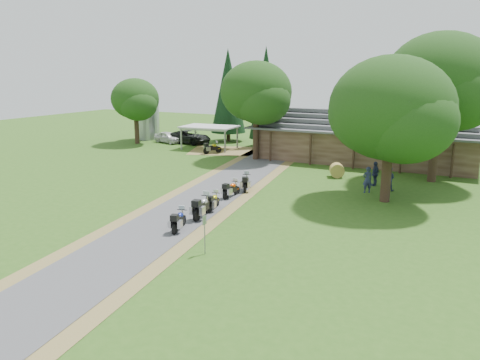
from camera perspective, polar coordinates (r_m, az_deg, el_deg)
The scene contains 24 objects.
ground at distance 27.75m, azimuth -8.58°, elevation -4.85°, with size 120.00×120.00×0.00m, color #305919.
driveway at distance 31.20m, azimuth -5.08°, elevation -2.72°, with size 46.00×46.00×0.00m, color #434446.
lodge at distance 46.77m, azimuth 15.06°, elevation 5.28°, with size 21.40×9.40×4.90m, color #4F3728, non-canonical shape.
silo at distance 60.81m, azimuth -11.24°, elevation 7.73°, with size 2.96×2.96×6.00m, color gray.
carport at distance 52.28m, azimuth -3.74°, elevation 5.19°, with size 5.88×3.92×2.55m, color silver, non-canonical shape.
car_white_sedan at distance 57.35m, azimuth -8.77°, elevation 5.35°, with size 5.11×2.16×1.70m, color silver.
car_dark_suv at distance 56.53m, azimuth -6.26°, elevation 5.63°, with size 6.04×2.57×2.32m, color black.
motorcycle_row_a at distance 25.81m, azimuth -7.45°, elevation -4.76°, with size 1.81×0.59×1.24m, color navy, non-canonical shape.
motorcycle_row_b at distance 27.83m, azimuth -4.61°, elevation -3.13°, with size 2.12×0.69×1.45m, color #A6A8AD, non-canonical shape.
motorcycle_row_c at distance 29.35m, azimuth -3.26°, elevation -2.51°, with size 1.73×0.56×1.18m, color #C6C00B, non-canonical shape.
motorcycle_row_d at distance 32.18m, azimuth -1.06°, elevation -1.04°, with size 1.80×0.59×1.23m, color #E44904, non-canonical shape.
motorcycle_row_e at distance 34.05m, azimuth 0.73°, elevation -0.18°, with size 1.90×0.62×1.30m, color black, non-canonical shape.
motorcycle_carport_a at distance 49.42m, azimuth -3.38°, elevation 4.00°, with size 1.91×0.62×1.30m, color #D3C712, non-canonical shape.
person_a at distance 34.47m, azimuth 15.28°, elevation 0.30°, with size 0.63×0.46×2.23m, color navy.
person_b at distance 35.59m, azimuth 17.71°, elevation 0.39°, with size 0.58×0.42×2.04m, color navy.
person_c at distance 36.73m, azimuth 16.17°, elevation 0.99°, with size 0.62×0.45×2.19m, color navy.
hay_bale at distance 39.06m, azimuth 11.72°, elevation 1.17°, with size 1.15×1.15×1.05m, color #A5813C.
sign_post at distance 22.28m, azimuth -4.32°, elevation -6.68°, with size 0.35×0.06×1.94m, color gray, non-canonical shape.
oak_lodge_left at distance 45.46m, azimuth 1.97°, elevation 9.12°, with size 6.83×6.83×10.61m, color #193710, non-canonical shape.
oak_lodge_right at distance 39.00m, azimuth 23.09°, elevation 8.93°, with size 8.40×8.40×12.67m, color #193710, non-canonical shape.
oak_driveway at distance 31.85m, azimuth 17.80°, elevation 6.20°, with size 7.92×7.92×9.99m, color #193710, non-canonical shape.
oak_silo at distance 57.14m, azimuth -12.61°, elevation 8.62°, with size 5.61×5.61×8.56m, color #193710, non-canonical shape.
cedar_near at distance 53.55m, azimuth 3.15°, elevation 10.05°, with size 3.70×3.70×11.21m, color black.
cedar_far at distance 57.65m, azimuth -1.45°, elevation 10.26°, with size 4.23×4.23×11.16m, color black.
Camera 1 is at (15.49, -21.39, 8.53)m, focal length 35.00 mm.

